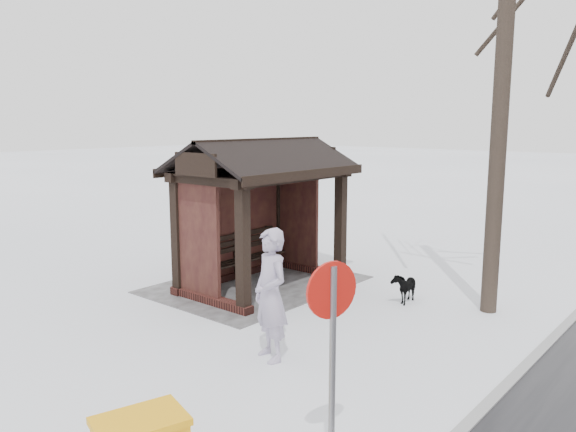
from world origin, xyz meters
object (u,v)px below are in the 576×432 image
(bus_shelter, at_px, (257,183))
(road_sign, at_px, (331,322))
(dog, at_px, (404,287))
(pedestrian, at_px, (271,295))

(bus_shelter, height_order, road_sign, bus_shelter)
(bus_shelter, relative_size, dog, 5.10)
(dog, height_order, road_sign, road_sign)
(pedestrian, height_order, road_sign, road_sign)
(bus_shelter, bearing_deg, pedestrian, 46.04)
(pedestrian, relative_size, road_sign, 0.90)
(bus_shelter, distance_m, dog, 3.60)
(dog, distance_m, road_sign, 5.83)
(bus_shelter, bearing_deg, dog, 108.89)
(bus_shelter, xyz_separation_m, road_sign, (4.30, 4.99, -0.60))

